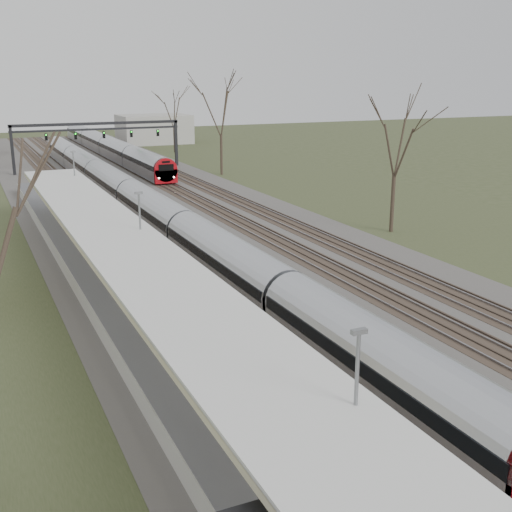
{
  "coord_description": "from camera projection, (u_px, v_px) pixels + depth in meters",
  "views": [
    {
      "loc": [
        -15.63,
        2.43,
        11.72
      ],
      "look_at": [
        -1.29,
        33.73,
        2.0
      ],
      "focal_mm": 45.0,
      "sensor_mm": 36.0,
      "label": 1
    }
  ],
  "objects": [
    {
      "name": "signal_gantry",
      "position": [
        98.0,
        132.0,
        80.47
      ],
      "size": [
        21.0,
        0.59,
        6.08
      ],
      "color": "black",
      "rests_on": "ground"
    },
    {
      "name": "tree_east_far",
      "position": [
        396.0,
        137.0,
        47.7
      ],
      "size": [
        5.0,
        5.0,
        10.3
      ],
      "color": "#2D231C",
      "rests_on": "ground"
    },
    {
      "name": "platform",
      "position": [
        104.0,
        280.0,
        36.37
      ],
      "size": [
        3.5,
        69.0,
        1.0
      ],
      "primitive_type": "cube",
      "color": "#9E9B93",
      "rests_on": "ground"
    },
    {
      "name": "canopy",
      "position": [
        119.0,
        240.0,
        31.49
      ],
      "size": [
        4.1,
        50.0,
        3.11
      ],
      "color": "slate",
      "rests_on": "platform"
    },
    {
      "name": "train_near",
      "position": [
        132.0,
        197.0,
        55.96
      ],
      "size": [
        2.62,
        90.21,
        3.05
      ],
      "color": "#B4B8BF",
      "rests_on": "ground"
    },
    {
      "name": "train_far",
      "position": [
        108.0,
        146.0,
        96.04
      ],
      "size": [
        2.62,
        60.21,
        3.05
      ],
      "color": "#B4B8BF",
      "rests_on": "ground"
    },
    {
      "name": "track_bed",
      "position": [
        170.0,
        215.0,
        55.53
      ],
      "size": [
        24.0,
        160.0,
        0.22
      ],
      "color": "#474442",
      "rests_on": "ground"
    }
  ]
}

